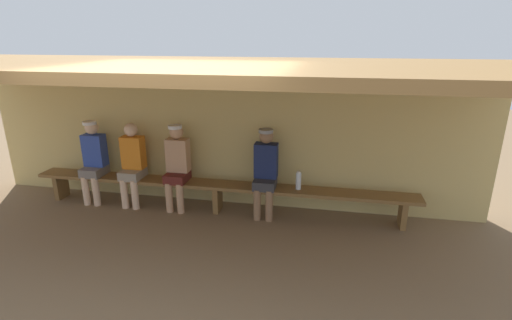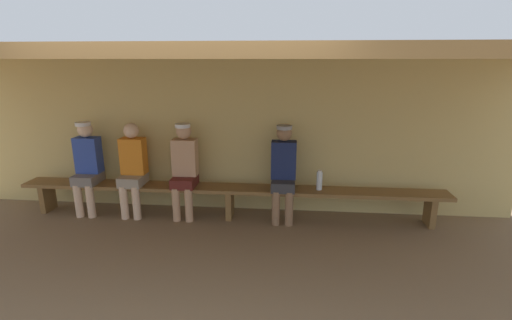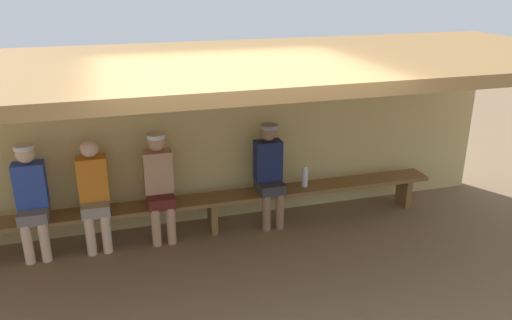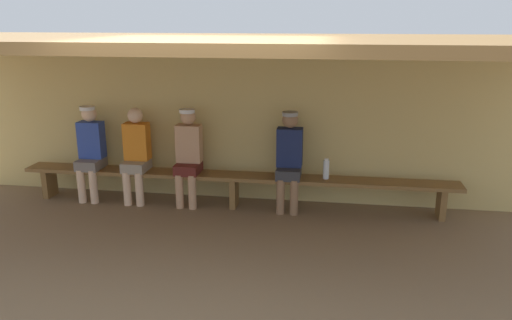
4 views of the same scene
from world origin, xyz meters
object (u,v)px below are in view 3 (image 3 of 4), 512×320
object	(u,v)px
player_in_red	(31,196)
player_leftmost	(94,190)
water_bottle_blue	(305,177)
player_middle	(269,170)
bench	(212,203)
player_in_white	(159,182)

from	to	relation	value
player_in_red	player_leftmost	xyz separation A→B (m)	(0.68, -0.00, -0.02)
player_leftmost	water_bottle_blue	world-z (taller)	player_leftmost
player_middle	player_leftmost	xyz separation A→B (m)	(-2.14, -0.00, -0.02)
bench	player_middle	bearing A→B (deg)	0.27
player_in_white	player_leftmost	distance (m)	0.75
player_in_white	bench	bearing A→B (deg)	-0.32
player_leftmost	water_bottle_blue	xyz separation A→B (m)	(2.64, 0.01, -0.14)
player_in_red	player_middle	world-z (taller)	same
player_in_white	water_bottle_blue	distance (m)	1.89
player_middle	water_bottle_blue	xyz separation A→B (m)	(0.49, 0.01, -0.15)
player_in_red	player_in_white	bearing A→B (deg)	0.00
bench	player_in_red	bearing A→B (deg)	179.90
player_middle	player_leftmost	distance (m)	2.14
player_middle	bench	bearing A→B (deg)	-179.73
player_in_white	player_middle	xyz separation A→B (m)	(1.39, 0.00, 0.00)
bench	player_in_white	size ratio (longest dim) A/B	4.46
player_in_red	player_middle	bearing A→B (deg)	0.00
bench	player_in_white	xyz separation A→B (m)	(-0.63, 0.00, 0.36)
bench	player_leftmost	bearing A→B (deg)	179.87
bench	player_leftmost	distance (m)	1.43
bench	player_leftmost	size ratio (longest dim) A/B	4.49
bench	player_in_white	distance (m)	0.73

